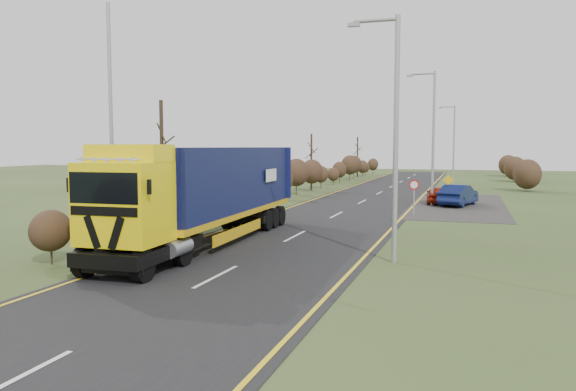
# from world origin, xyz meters

# --- Properties ---
(ground) EXTENTS (160.00, 160.00, 0.00)m
(ground) POSITION_xyz_m (0.00, 0.00, 0.00)
(ground) COLOR #2E3F1B
(ground) RESTS_ON ground
(road) EXTENTS (8.00, 120.00, 0.02)m
(road) POSITION_xyz_m (0.00, 10.00, 0.01)
(road) COLOR black
(road) RESTS_ON ground
(layby) EXTENTS (6.00, 18.00, 0.02)m
(layby) POSITION_xyz_m (6.50, 20.00, 0.01)
(layby) COLOR #2B2926
(layby) RESTS_ON ground
(lane_markings) EXTENTS (7.52, 116.00, 0.01)m
(lane_markings) POSITION_xyz_m (0.00, 9.69, 0.03)
(lane_markings) COLOR yellow
(lane_markings) RESTS_ON road
(hedgerow) EXTENTS (2.24, 102.04, 6.05)m
(hedgerow) POSITION_xyz_m (-6.00, 7.89, 1.62)
(hedgerow) COLOR #322116
(hedgerow) RESTS_ON ground
(lorry) EXTENTS (2.79, 14.35, 3.98)m
(lorry) POSITION_xyz_m (-2.71, 1.20, 2.26)
(lorry) COLOR black
(lorry) RESTS_ON ground
(car_red_hatchback) EXTENTS (1.72, 3.72, 1.24)m
(car_red_hatchback) POSITION_xyz_m (5.13, 20.36, 0.62)
(car_red_hatchback) COLOR maroon
(car_red_hatchback) RESTS_ON ground
(car_blue_sedan) EXTENTS (2.61, 4.50, 1.40)m
(car_blue_sedan) POSITION_xyz_m (6.52, 19.46, 0.70)
(car_blue_sedan) COLOR #0B1540
(car_blue_sedan) RESTS_ON ground
(streetlight_near) EXTENTS (1.75, 0.18, 8.20)m
(streetlight_near) POSITION_xyz_m (4.70, -0.18, 4.50)
(streetlight_near) COLOR #999B9E
(streetlight_near) RESTS_ON ground
(streetlight_mid) EXTENTS (1.87, 0.18, 8.79)m
(streetlight_mid) POSITION_xyz_m (4.75, 18.95, 4.83)
(streetlight_mid) COLOR #999B9E
(streetlight_mid) RESTS_ON ground
(streetlight_far) EXTENTS (1.74, 0.18, 8.13)m
(streetlight_far) POSITION_xyz_m (5.48, 41.50, 4.45)
(streetlight_far) COLOR #999B9E
(streetlight_far) RESTS_ON ground
(left_pole) EXTENTS (0.16, 0.16, 9.76)m
(left_pole) POSITION_xyz_m (-7.03, 0.90, 4.88)
(left_pole) COLOR #999B9E
(left_pole) RESTS_ON ground
(speed_sign) EXTENTS (0.56, 0.10, 2.03)m
(speed_sign) POSITION_xyz_m (4.20, 13.23, 1.39)
(speed_sign) COLOR #999B9E
(speed_sign) RESTS_ON ground
(warning_board) EXTENTS (0.70, 0.11, 1.84)m
(warning_board) POSITION_xyz_m (5.74, 23.05, 1.11)
(warning_board) COLOR #999B9E
(warning_board) RESTS_ON ground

